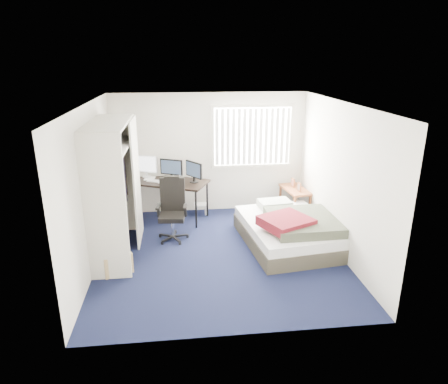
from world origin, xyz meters
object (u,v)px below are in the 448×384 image
nightstand (295,192)px  bed (290,230)px  desk (167,179)px  office_chair (173,215)px

nightstand → bed: size_ratio=0.41×
desk → office_chair: size_ratio=1.56×
office_chair → desk: bearing=95.5°
desk → nightstand: (2.63, -0.13, -0.32)m
desk → nightstand: 2.65m
nightstand → bed: (-0.48, -1.38, -0.23)m
office_chair → nightstand: 2.68m
desk → bed: 2.68m
desk → office_chair: desk is taller
office_chair → bed: (2.05, -0.51, -0.16)m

